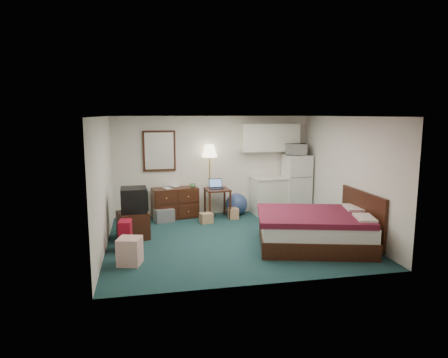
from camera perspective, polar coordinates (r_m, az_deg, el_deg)
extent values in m
cube|color=black|center=(8.31, 1.19, -8.58)|extent=(5.00, 4.50, 0.01)
cube|color=silver|center=(7.91, 1.25, 8.93)|extent=(5.00, 4.50, 0.01)
cube|color=silver|center=(10.20, -1.58, 1.96)|extent=(5.00, 0.01, 2.50)
cube|color=silver|center=(5.88, 6.09, -3.51)|extent=(5.00, 0.01, 2.50)
cube|color=silver|center=(7.85, -16.87, -0.63)|extent=(0.01, 4.50, 2.50)
cube|color=silver|center=(8.90, 17.12, 0.48)|extent=(0.01, 4.50, 2.50)
sphere|color=navy|center=(10.19, 1.80, -3.60)|extent=(0.57, 0.57, 0.56)
imported|color=silver|center=(10.31, 10.16, 4.37)|extent=(0.57, 0.38, 0.36)
imported|color=#A87852|center=(9.75, -8.55, -0.73)|extent=(0.17, 0.08, 0.24)
imported|color=#A87852|center=(9.97, -7.54, -0.47)|extent=(0.17, 0.11, 0.24)
imported|color=#609D52|center=(9.85, -4.50, -0.86)|extent=(0.17, 0.16, 0.14)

